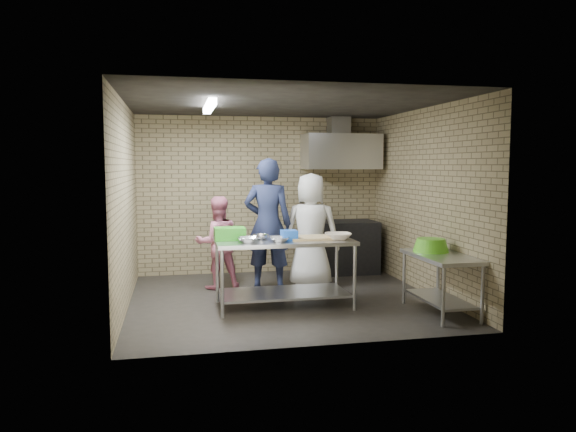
% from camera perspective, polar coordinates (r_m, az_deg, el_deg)
% --- Properties ---
extents(floor, '(4.20, 4.20, 0.00)m').
position_cam_1_polar(floor, '(7.68, -0.43, -8.72)').
color(floor, black).
rests_on(floor, ground).
extents(ceiling, '(4.20, 4.20, 0.00)m').
position_cam_1_polar(ceiling, '(7.50, -0.44, 11.72)').
color(ceiling, black).
rests_on(ceiling, ground).
extents(back_wall, '(4.20, 0.06, 2.70)m').
position_cam_1_polar(back_wall, '(9.43, -2.83, 2.20)').
color(back_wall, '#8F7F59').
rests_on(back_wall, ground).
extents(front_wall, '(4.20, 0.06, 2.70)m').
position_cam_1_polar(front_wall, '(5.53, 3.65, -0.05)').
color(front_wall, '#8F7F59').
rests_on(front_wall, ground).
extents(left_wall, '(0.06, 4.00, 2.70)m').
position_cam_1_polar(left_wall, '(7.35, -16.71, 1.08)').
color(left_wall, '#8F7F59').
rests_on(left_wall, ground).
extents(right_wall, '(0.06, 4.00, 2.70)m').
position_cam_1_polar(right_wall, '(8.15, 14.21, 1.54)').
color(right_wall, '#8F7F59').
rests_on(right_wall, ground).
extents(prep_table, '(1.80, 0.90, 0.90)m').
position_cam_1_polar(prep_table, '(7.21, -0.44, -6.00)').
color(prep_table, '#ACADB3').
rests_on(prep_table, floor).
extents(side_counter, '(0.60, 1.20, 0.75)m').
position_cam_1_polar(side_counter, '(7.17, 15.73, -6.88)').
color(side_counter, silver).
rests_on(side_counter, floor).
extents(stove, '(1.20, 0.70, 0.90)m').
position_cam_1_polar(stove, '(9.49, 5.61, -3.26)').
color(stove, black).
rests_on(stove, floor).
extents(range_hood, '(1.30, 0.60, 0.60)m').
position_cam_1_polar(range_hood, '(9.44, 5.61, 6.74)').
color(range_hood, silver).
rests_on(range_hood, back_wall).
extents(hood_duct, '(0.35, 0.30, 0.30)m').
position_cam_1_polar(hood_duct, '(9.60, 5.37, 9.41)').
color(hood_duct, '#A5A8AD').
rests_on(hood_duct, back_wall).
extents(wall_shelf, '(0.80, 0.20, 0.04)m').
position_cam_1_polar(wall_shelf, '(9.71, 6.96, 5.63)').
color(wall_shelf, '#3F2B19').
rests_on(wall_shelf, back_wall).
extents(fluorescent_fixture, '(0.10, 1.25, 0.08)m').
position_cam_1_polar(fluorescent_fixture, '(7.36, -8.25, 11.32)').
color(fluorescent_fixture, white).
rests_on(fluorescent_fixture, ceiling).
extents(green_crate, '(0.40, 0.30, 0.16)m').
position_cam_1_polar(green_crate, '(7.14, -6.15, -1.85)').
color(green_crate, green).
rests_on(green_crate, prep_table).
extents(blue_tub, '(0.20, 0.20, 0.13)m').
position_cam_1_polar(blue_tub, '(7.04, 0.12, -2.04)').
color(blue_tub, blue).
rests_on(blue_tub, prep_table).
extents(cutting_board, '(0.55, 0.42, 0.03)m').
position_cam_1_polar(cutting_board, '(7.19, 2.33, -2.29)').
color(cutting_board, '#D0B778').
rests_on(cutting_board, prep_table).
extents(mixing_bowl_a, '(0.31, 0.31, 0.07)m').
position_cam_1_polar(mixing_bowl_a, '(6.86, -4.22, -2.52)').
color(mixing_bowl_a, silver).
rests_on(mixing_bowl_a, prep_table).
extents(mixing_bowl_b, '(0.24, 0.24, 0.07)m').
position_cam_1_polar(mixing_bowl_b, '(7.13, -2.89, -2.21)').
color(mixing_bowl_b, '#ABADB2').
rests_on(mixing_bowl_b, prep_table).
extents(mixing_bowl_c, '(0.29, 0.29, 0.06)m').
position_cam_1_polar(mixing_bowl_c, '(6.90, -0.90, -2.47)').
color(mixing_bowl_c, silver).
rests_on(mixing_bowl_c, prep_table).
extents(ceramic_bowl, '(0.38, 0.38, 0.08)m').
position_cam_1_polar(ceramic_bowl, '(7.16, 5.30, -2.12)').
color(ceramic_bowl, beige).
rests_on(ceramic_bowl, prep_table).
extents(green_basin, '(0.46, 0.46, 0.17)m').
position_cam_1_polar(green_basin, '(7.30, 14.78, -2.97)').
color(green_basin, '#59C626').
rests_on(green_basin, side_counter).
extents(bottle_red, '(0.07, 0.07, 0.18)m').
position_cam_1_polar(bottle_red, '(9.63, 5.55, 6.30)').
color(bottle_red, '#B22619').
rests_on(bottle_red, wall_shelf).
extents(bottle_green, '(0.06, 0.06, 0.15)m').
position_cam_1_polar(bottle_green, '(9.76, 7.81, 6.17)').
color(bottle_green, green).
rests_on(bottle_green, wall_shelf).
extents(man_navy, '(0.82, 0.64, 1.97)m').
position_cam_1_polar(man_navy, '(8.19, -2.14, -0.83)').
color(man_navy, '#131931').
rests_on(man_navy, floor).
extents(woman_pink, '(0.76, 0.64, 1.40)m').
position_cam_1_polar(woman_pink, '(8.28, -7.43, -2.79)').
color(woman_pink, '#CB6B86').
rests_on(woman_pink, floor).
extents(woman_white, '(1.00, 0.84, 1.75)m').
position_cam_1_polar(woman_white, '(8.28, 2.43, -1.54)').
color(woman_white, silver).
rests_on(woman_white, floor).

